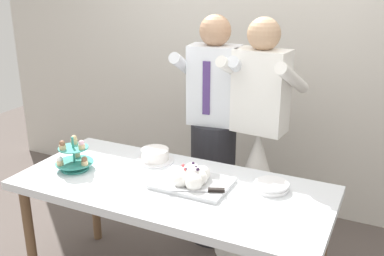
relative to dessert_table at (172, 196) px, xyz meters
The scene contains 8 objects.
rear_wall 1.64m from the dessert_table, 90.00° to the left, with size 5.20×0.10×2.90m, color beige.
dessert_table is the anchor object (origin of this frame).
cupcake_stand 0.65m from the dessert_table, behind, with size 0.23×0.23×0.21m.
main_cake_tray 0.17m from the dessert_table, 16.48° to the left, with size 0.42×0.32×0.13m.
plate_stack 0.57m from the dessert_table, 18.30° to the left, with size 0.20×0.19×0.04m.
round_cake 0.36m from the dessert_table, 135.45° to the left, with size 0.24×0.24×0.08m.
person_groom 0.72m from the dessert_table, 93.56° to the left, with size 0.51×0.54×1.66m.
person_bride 0.76m from the dessert_table, 67.03° to the left, with size 0.56×0.56×1.66m.
Camera 1 is at (1.10, -2.02, 1.92)m, focal length 41.80 mm.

